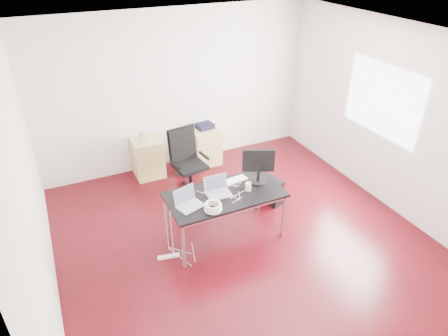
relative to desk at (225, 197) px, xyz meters
name	(u,v)px	position (x,y,z in m)	size (l,w,h in m)	color
room_shell	(245,150)	(0.23, -0.10, 0.73)	(5.00, 5.00, 5.00)	#39060C
desk	(225,197)	(0.00, 0.00, 0.00)	(1.60, 0.80, 0.73)	black
office_chair	(187,158)	(-0.05, 1.37, -0.07)	(0.54, 0.56, 1.08)	black
filing_cabinet_left	(148,158)	(-0.52, 2.13, -0.33)	(0.50, 0.50, 0.70)	tan
filing_cabinet_right	(205,146)	(0.59, 2.13, -0.33)	(0.50, 0.50, 0.70)	tan
pc_tower	(269,190)	(1.02, 0.48, -0.46)	(0.20, 0.45, 0.44)	black
wastebasket	(183,167)	(0.04, 1.90, -0.54)	(0.24, 0.24, 0.28)	black
power_strip	(169,257)	(-0.89, -0.10, -0.66)	(0.30, 0.06, 0.04)	white
laptop_left	(188,202)	(-0.55, -0.04, 0.11)	(0.39, 0.34, 0.23)	silver
laptop_right	(218,190)	(-0.09, 0.05, 0.11)	(0.34, 0.27, 0.23)	silver
monitor	(258,164)	(0.56, 0.09, 0.34)	(0.43, 0.26, 0.51)	black
keyboard	(233,181)	(0.23, 0.23, 0.06)	(0.44, 0.14, 0.02)	white
cup_white	(248,187)	(0.32, -0.06, 0.11)	(0.08, 0.08, 0.12)	white
cup_brown	(249,185)	(0.35, -0.02, 0.10)	(0.08, 0.08, 0.10)	#5E2A20
cable_coil	(213,207)	(-0.30, -0.28, 0.11)	(0.24, 0.24, 0.11)	white
power_adapter	(216,204)	(-0.22, -0.18, 0.07)	(0.07, 0.07, 0.03)	white
speaker	(142,137)	(-0.59, 2.08, 0.11)	(0.09, 0.08, 0.18)	#9E9E9E
navy_garment	(205,126)	(0.60, 2.14, 0.07)	(0.30, 0.24, 0.09)	black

